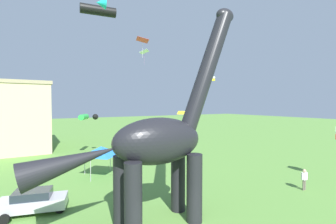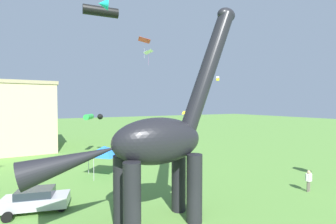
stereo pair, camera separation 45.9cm
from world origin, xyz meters
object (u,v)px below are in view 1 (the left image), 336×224
object	(u,v)px
festival_canopy_tent	(101,151)
kite_mid_center	(213,79)
parked_sedan_left	(33,201)
kite_near_high	(99,9)
kite_far_right	(86,117)
kite_trailing	(142,40)
kite_high_right	(182,113)
person_near_flyer	(304,177)
kite_near_low	(144,52)
dinosaur_sculpture	(157,141)

from	to	relation	value
festival_canopy_tent	kite_mid_center	bearing A→B (deg)	-0.56
parked_sedan_left	kite_near_high	distance (m)	15.26
kite_mid_center	kite_far_right	bearing A→B (deg)	142.26
festival_canopy_tent	kite_trailing	xyz separation A→B (m)	(1.75, -6.43, 9.95)
kite_high_right	parked_sedan_left	bearing A→B (deg)	-144.13
kite_mid_center	kite_far_right	xyz separation A→B (m)	(-14.04, 10.86, -5.17)
kite_near_high	festival_canopy_tent	bearing A→B (deg)	74.63
kite_high_right	kite_near_high	size ratio (longest dim) A/B	0.75
kite_high_right	kite_trailing	xyz separation A→B (m)	(-15.37, -17.19, 6.74)
parked_sedan_left	kite_far_right	size ratio (longest dim) A/B	1.57
festival_canopy_tent	kite_trailing	world-z (taller)	kite_trailing
person_near_flyer	festival_canopy_tent	world-z (taller)	festival_canopy_tent
parked_sedan_left	festival_canopy_tent	xyz separation A→B (m)	(6.16, 6.07, 1.74)
kite_high_right	kite_near_low	bearing A→B (deg)	-155.18
parked_sedan_left	kite_near_high	size ratio (longest dim) A/B	1.53
dinosaur_sculpture	kite_near_high	world-z (taller)	kite_near_high
kite_mid_center	dinosaur_sculpture	bearing A→B (deg)	-141.52
kite_high_right	kite_near_high	xyz separation A→B (m)	(-18.30, -15.05, 9.37)
kite_far_right	kite_near_high	bearing A→B (deg)	-97.23
kite_trailing	kite_near_high	size ratio (longest dim) A/B	0.53
kite_far_right	kite_near_low	bearing A→B (deg)	-30.87
parked_sedan_left	festival_canopy_tent	world-z (taller)	festival_canopy_tent
kite_far_right	kite_near_high	distance (m)	17.95
parked_sedan_left	kite_high_right	distance (m)	29.15
dinosaur_sculpture	kite_far_right	size ratio (longest dim) A/B	4.92
dinosaur_sculpture	kite_near_low	bearing A→B (deg)	89.13
kite_mid_center	kite_near_low	size ratio (longest dim) A/B	0.27
dinosaur_sculpture	kite_high_right	xyz separation A→B (m)	(16.71, 22.32, 0.67)
kite_high_right	kite_far_right	world-z (taller)	kite_high_right
parked_sedan_left	festival_canopy_tent	size ratio (longest dim) A/B	1.43
festival_canopy_tent	person_near_flyer	bearing A→B (deg)	-42.84
kite_mid_center	kite_high_right	bearing A→B (deg)	77.80
dinosaur_sculpture	kite_near_low	distance (m)	21.70
person_near_flyer	kite_high_right	world-z (taller)	kite_high_right
person_near_flyer	parked_sedan_left	bearing A→B (deg)	164.17
kite_mid_center	kite_trailing	size ratio (longest dim) A/B	0.35
kite_near_low	kite_trailing	bearing A→B (deg)	-115.26
festival_canopy_tent	kite_high_right	distance (m)	20.48
dinosaur_sculpture	kite_far_right	world-z (taller)	dinosaur_sculpture
kite_far_right	kite_near_low	xyz separation A→B (m)	(7.11, -4.25, 9.15)
dinosaur_sculpture	parked_sedan_left	bearing A→B (deg)	161.68
parked_sedan_left	kite_near_high	world-z (taller)	kite_near_high
dinosaur_sculpture	parked_sedan_left	distance (m)	9.57
festival_canopy_tent	kite_mid_center	world-z (taller)	kite_mid_center
kite_far_right	kite_near_low	distance (m)	12.35
kite_far_right	dinosaur_sculpture	bearing A→B (deg)	-90.82
kite_high_right	kite_mid_center	world-z (taller)	kite_mid_center
kite_near_low	kite_mid_center	bearing A→B (deg)	-43.68
parked_sedan_left	kite_near_high	xyz separation A→B (m)	(4.98, 1.78, 14.32)
kite_mid_center	kite_far_right	distance (m)	18.49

